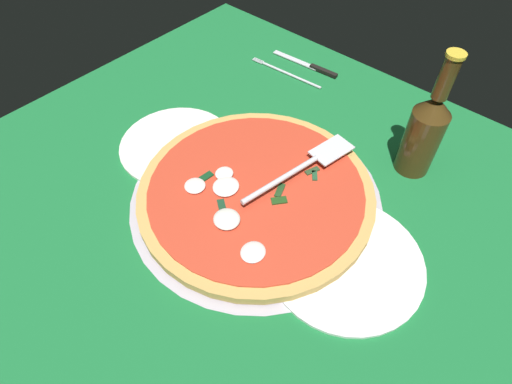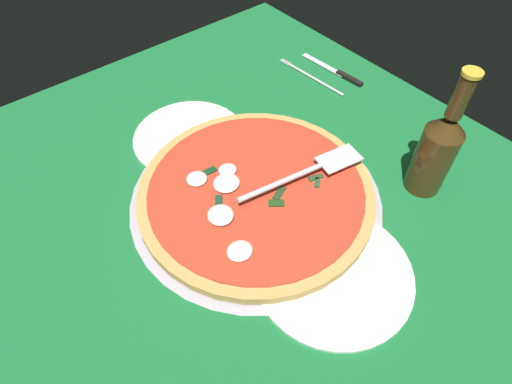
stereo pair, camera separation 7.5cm
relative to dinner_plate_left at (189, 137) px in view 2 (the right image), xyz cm
name	(u,v)px [view 2 (the right image)]	position (x,y,z in cm)	size (l,w,h in cm)	color
ground_plane	(230,212)	(20.29, -4.96, -0.90)	(111.06, 111.06, 0.80)	#196B32
pizza_pan	(256,197)	(21.21, 0.47, -0.02)	(45.62, 45.62, 0.96)	#B6AEBC
dinner_plate_left	(189,137)	(0.00, 0.00, 0.00)	(22.92, 22.92, 1.00)	white
dinner_plate_right	(333,273)	(40.98, -0.04, 0.00)	(25.39, 25.39, 1.00)	white
pizza	(255,192)	(21.18, 0.32, 1.49)	(42.53, 42.53, 3.34)	tan
pizza_server	(305,173)	(25.01, 8.66, 4.15)	(7.34, 25.17, 1.00)	silver
place_setting_far	(324,76)	(2.32, 37.54, -0.14)	(20.26, 14.15, 1.40)	silver
beer_bottle	(437,150)	(38.57, 26.30, 8.92)	(6.61, 6.61, 25.11)	#422F12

